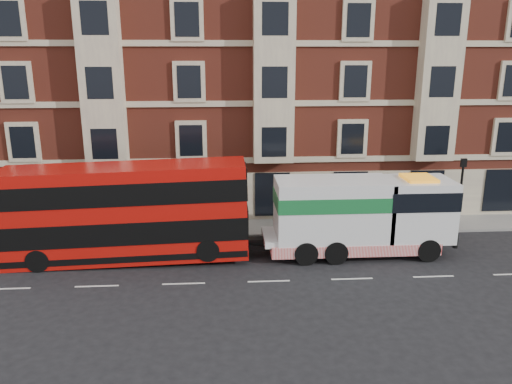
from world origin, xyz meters
TOP-DOWN VIEW (x-y plane):
  - ground at (0.00, 0.00)m, footprint 120.00×120.00m
  - sidewalk at (0.00, 7.50)m, footprint 90.00×3.00m
  - victorian_terrace at (0.50, 15.00)m, footprint 45.00×12.00m
  - lamp_post_west at (-6.00, 6.20)m, footprint 0.35×0.15m
  - lamp_post_east at (12.00, 6.20)m, footprint 0.35×0.15m
  - double_decker_bus at (-7.07, 3.12)m, footprint 12.36×2.84m
  - tow_truck at (4.99, 3.12)m, footprint 9.90×2.92m
  - pedestrian at (-15.36, 7.60)m, footprint 0.81×0.69m

SIDE VIEW (x-z plane):
  - ground at x=0.00m, z-range 0.00..0.00m
  - sidewalk at x=0.00m, z-range 0.00..0.15m
  - pedestrian at x=-15.36m, z-range 0.15..2.04m
  - tow_truck at x=4.99m, z-range 0.13..4.25m
  - double_decker_bus at x=-7.07m, z-range 0.15..5.15m
  - lamp_post_west at x=-6.00m, z-range 0.50..4.85m
  - lamp_post_east at x=12.00m, z-range 0.50..4.85m
  - victorian_terrace at x=0.50m, z-range -0.13..20.27m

